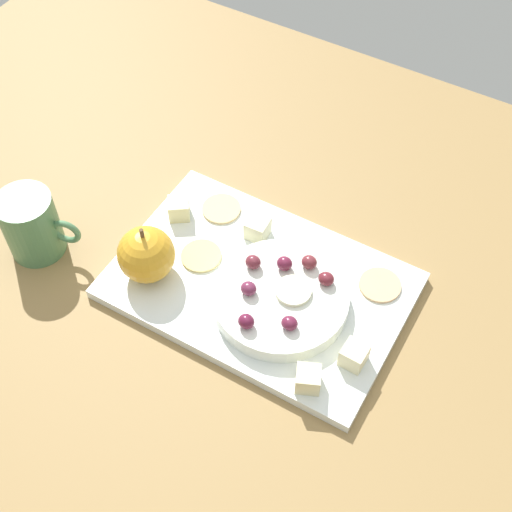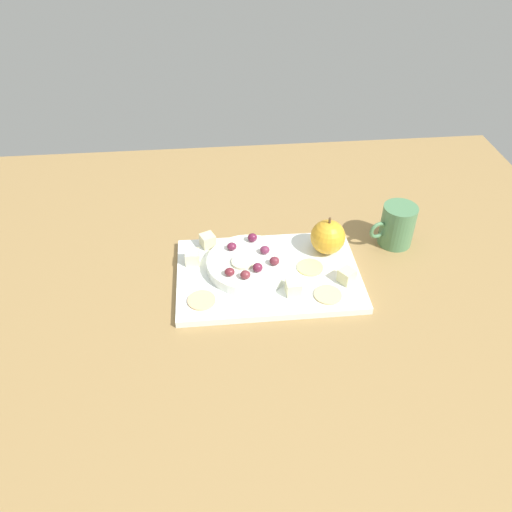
{
  "view_description": "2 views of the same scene",
  "coord_description": "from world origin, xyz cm",
  "px_view_note": "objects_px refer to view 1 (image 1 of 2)",
  "views": [
    {
      "loc": [
        26.29,
        -41.16,
        77.94
      ],
      "look_at": [
        -0.51,
        5.25,
        7.11
      ],
      "focal_mm": 49.75,
      "sensor_mm": 36.0,
      "label": 1
    },
    {
      "loc": [
        10.75,
        78.2,
        71.53
      ],
      "look_at": [
        3.61,
        3.52,
        9.48
      ],
      "focal_mm": 35.4,
      "sensor_mm": 36.0,
      "label": 2
    }
  ],
  "objects_px": {
    "serving_dish": "(280,298)",
    "grape_5": "(326,279)",
    "apple_whole": "(146,255)",
    "cheese_cube_2": "(179,208)",
    "cracker_1": "(221,209)",
    "cracker_2": "(380,285)",
    "grape_3": "(251,261)",
    "cheese_cube_3": "(258,228)",
    "cracker_0": "(201,256)",
    "grape_1": "(289,323)",
    "apple_slice_0": "(293,291)",
    "grape_2": "(246,321)",
    "cup": "(32,225)",
    "grape_0": "(248,289)",
    "grape_4": "(309,262)",
    "cheese_cube_0": "(354,355)",
    "platter": "(260,285)",
    "grape_6": "(285,264)",
    "cheese_cube_1": "(308,379)"
  },
  "relations": [
    {
      "from": "cracker_2",
      "to": "apple_whole",
      "type": "bearing_deg",
      "value": -154.37
    },
    {
      "from": "cracker_2",
      "to": "grape_1",
      "type": "distance_m",
      "value": 0.14
    },
    {
      "from": "cracker_0",
      "to": "cracker_2",
      "type": "distance_m",
      "value": 0.23
    },
    {
      "from": "grape_1",
      "to": "apple_slice_0",
      "type": "relative_size",
      "value": 0.44
    },
    {
      "from": "grape_1",
      "to": "cup",
      "type": "distance_m",
      "value": 0.36
    },
    {
      "from": "serving_dish",
      "to": "cup",
      "type": "xyz_separation_m",
      "value": [
        -0.32,
        -0.07,
        0.02
      ]
    },
    {
      "from": "grape_0",
      "to": "grape_5",
      "type": "bearing_deg",
      "value": 39.54
    },
    {
      "from": "grape_5",
      "to": "cracker_2",
      "type": "bearing_deg",
      "value": 38.11
    },
    {
      "from": "platter",
      "to": "cheese_cube_0",
      "type": "bearing_deg",
      "value": -16.19
    },
    {
      "from": "cracker_1",
      "to": "grape_1",
      "type": "relative_size",
      "value": 2.67
    },
    {
      "from": "cheese_cube_2",
      "to": "grape_3",
      "type": "xyz_separation_m",
      "value": [
        0.13,
        -0.04,
        0.02
      ]
    },
    {
      "from": "cracker_2",
      "to": "grape_2",
      "type": "bearing_deg",
      "value": -126.79
    },
    {
      "from": "grape_0",
      "to": "grape_6",
      "type": "height_order",
      "value": "grape_6"
    },
    {
      "from": "cracker_1",
      "to": "cracker_2",
      "type": "xyz_separation_m",
      "value": [
        0.24,
        -0.01,
        0.0
      ]
    },
    {
      "from": "cracker_0",
      "to": "grape_3",
      "type": "height_order",
      "value": "grape_3"
    },
    {
      "from": "cracker_0",
      "to": "grape_6",
      "type": "xyz_separation_m",
      "value": [
        0.11,
        0.02,
        0.03
      ]
    },
    {
      "from": "grape_6",
      "to": "cracker_0",
      "type": "bearing_deg",
      "value": -167.72
    },
    {
      "from": "apple_whole",
      "to": "grape_5",
      "type": "xyz_separation_m",
      "value": [
        0.21,
        0.08,
        -0.01
      ]
    },
    {
      "from": "cheese_cube_3",
      "to": "grape_5",
      "type": "bearing_deg",
      "value": -17.95
    },
    {
      "from": "cheese_cube_2",
      "to": "grape_5",
      "type": "relative_size",
      "value": 1.4
    },
    {
      "from": "cheese_cube_3",
      "to": "cracker_0",
      "type": "relative_size",
      "value": 0.53
    },
    {
      "from": "cheese_cube_0",
      "to": "grape_2",
      "type": "height_order",
      "value": "grape_2"
    },
    {
      "from": "cracker_0",
      "to": "grape_4",
      "type": "relative_size",
      "value": 2.67
    },
    {
      "from": "cheese_cube_0",
      "to": "cheese_cube_3",
      "type": "height_order",
      "value": "same"
    },
    {
      "from": "platter",
      "to": "cheese_cube_3",
      "type": "bearing_deg",
      "value": 121.85
    },
    {
      "from": "cheese_cube_3",
      "to": "grape_2",
      "type": "relative_size",
      "value": 1.4
    },
    {
      "from": "grape_4",
      "to": "grape_1",
      "type": "bearing_deg",
      "value": -76.98
    },
    {
      "from": "cracker_1",
      "to": "cracker_2",
      "type": "height_order",
      "value": "same"
    },
    {
      "from": "cracker_1",
      "to": "cheese_cube_2",
      "type": "bearing_deg",
      "value": -140.32
    },
    {
      "from": "cheese_cube_3",
      "to": "grape_1",
      "type": "bearing_deg",
      "value": -46.69
    },
    {
      "from": "cheese_cube_3",
      "to": "cracker_0",
      "type": "height_order",
      "value": "cheese_cube_3"
    },
    {
      "from": "platter",
      "to": "cracker_1",
      "type": "xyz_separation_m",
      "value": [
        -0.1,
        0.08,
        0.01
      ]
    },
    {
      "from": "serving_dish",
      "to": "grape_5",
      "type": "height_order",
      "value": "grape_5"
    },
    {
      "from": "cheese_cube_1",
      "to": "grape_0",
      "type": "relative_size",
      "value": 1.4
    },
    {
      "from": "grape_0",
      "to": "grape_6",
      "type": "distance_m",
      "value": 0.06
    },
    {
      "from": "cheese_cube_1",
      "to": "grape_4",
      "type": "relative_size",
      "value": 1.4
    },
    {
      "from": "cracker_2",
      "to": "grape_3",
      "type": "xyz_separation_m",
      "value": [
        -0.15,
        -0.07,
        0.03
      ]
    },
    {
      "from": "serving_dish",
      "to": "grape_4",
      "type": "distance_m",
      "value": 0.06
    },
    {
      "from": "cheese_cube_2",
      "to": "cracker_0",
      "type": "height_order",
      "value": "cheese_cube_2"
    },
    {
      "from": "serving_dish",
      "to": "cup",
      "type": "height_order",
      "value": "cup"
    },
    {
      "from": "grape_1",
      "to": "grape_5",
      "type": "distance_m",
      "value": 0.08
    },
    {
      "from": "grape_1",
      "to": "cheese_cube_2",
      "type": "bearing_deg",
      "value": 156.87
    },
    {
      "from": "grape_0",
      "to": "grape_4",
      "type": "distance_m",
      "value": 0.09
    },
    {
      "from": "apple_whole",
      "to": "grape_2",
      "type": "bearing_deg",
      "value": -7.04
    },
    {
      "from": "cheese_cube_0",
      "to": "cracker_2",
      "type": "distance_m",
      "value": 0.12
    },
    {
      "from": "cracker_0",
      "to": "grape_0",
      "type": "bearing_deg",
      "value": -19.57
    },
    {
      "from": "platter",
      "to": "cracker_2",
      "type": "xyz_separation_m",
      "value": [
        0.13,
        0.07,
        0.01
      ]
    },
    {
      "from": "cheese_cube_0",
      "to": "apple_slice_0",
      "type": "xyz_separation_m",
      "value": [
        -0.1,
        0.04,
        0.01
      ]
    },
    {
      "from": "cheese_cube_2",
      "to": "cracker_1",
      "type": "distance_m",
      "value": 0.06
    },
    {
      "from": "cracker_1",
      "to": "grape_3",
      "type": "distance_m",
      "value": 0.12
    }
  ]
}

